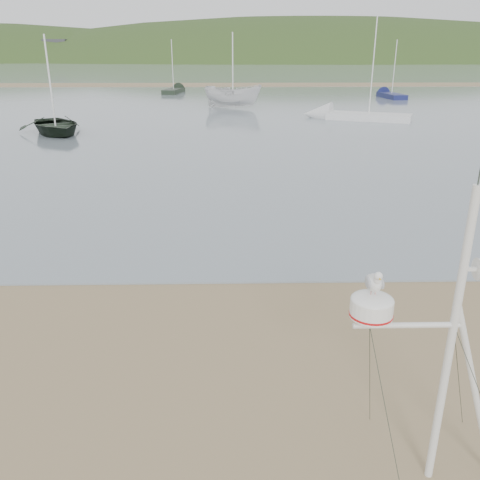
{
  "coord_description": "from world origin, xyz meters",
  "views": [
    {
      "loc": [
        1.81,
        -6.57,
        5.09
      ],
      "look_at": [
        1.97,
        1.0,
        2.22
      ],
      "focal_mm": 38.0,
      "sensor_mm": 36.0,
      "label": 1
    }
  ],
  "objects_px": {
    "sailboat_white_near": "(339,115)",
    "sailboat_blue_far": "(386,94)",
    "boat_dark": "(51,90)",
    "boat_white": "(233,77)",
    "mast_rig": "(437,406)",
    "sailboat_dark_mid": "(177,90)"
  },
  "relations": [
    {
      "from": "boat_dark",
      "to": "sailboat_blue_far",
      "type": "xyz_separation_m",
      "value": [
        27.97,
        25.08,
        -2.39
      ]
    },
    {
      "from": "boat_dark",
      "to": "boat_white",
      "type": "height_order",
      "value": "boat_dark"
    },
    {
      "from": "mast_rig",
      "to": "sailboat_dark_mid",
      "type": "distance_m",
      "value": 59.94
    },
    {
      "from": "boat_dark",
      "to": "sailboat_white_near",
      "type": "relative_size",
      "value": 0.65
    },
    {
      "from": "mast_rig",
      "to": "sailboat_white_near",
      "type": "xyz_separation_m",
      "value": [
        5.84,
        34.18,
        -0.81
      ]
    },
    {
      "from": "sailboat_white_near",
      "to": "sailboat_blue_far",
      "type": "xyz_separation_m",
      "value": [
        8.9,
        18.19,
        0.0
      ]
    },
    {
      "from": "mast_rig",
      "to": "sailboat_blue_far",
      "type": "height_order",
      "value": "sailboat_blue_far"
    },
    {
      "from": "sailboat_white_near",
      "to": "sailboat_blue_far",
      "type": "height_order",
      "value": "sailboat_white_near"
    },
    {
      "from": "boat_dark",
      "to": "boat_white",
      "type": "bearing_deg",
      "value": 22.27
    },
    {
      "from": "sailboat_dark_mid",
      "to": "sailboat_blue_far",
      "type": "bearing_deg",
      "value": -16.44
    },
    {
      "from": "boat_white",
      "to": "sailboat_blue_far",
      "type": "bearing_deg",
      "value": -40.19
    },
    {
      "from": "boat_dark",
      "to": "boat_white",
      "type": "relative_size",
      "value": 1.0
    },
    {
      "from": "mast_rig",
      "to": "boat_white",
      "type": "relative_size",
      "value": 0.87
    },
    {
      "from": "boat_white",
      "to": "mast_rig",
      "type": "bearing_deg",
      "value": -159.25
    },
    {
      "from": "boat_white",
      "to": "sailboat_blue_far",
      "type": "distance_m",
      "value": 19.98
    },
    {
      "from": "sailboat_white_near",
      "to": "sailboat_blue_far",
      "type": "bearing_deg",
      "value": 63.94
    },
    {
      "from": "sailboat_blue_far",
      "to": "sailboat_white_near",
      "type": "bearing_deg",
      "value": -116.06
    },
    {
      "from": "mast_rig",
      "to": "boat_white",
      "type": "height_order",
      "value": "boat_white"
    },
    {
      "from": "sailboat_blue_far",
      "to": "mast_rig",
      "type": "bearing_deg",
      "value": -105.72
    },
    {
      "from": "boat_white",
      "to": "sailboat_white_near",
      "type": "relative_size",
      "value": 0.65
    },
    {
      "from": "sailboat_white_near",
      "to": "sailboat_blue_far",
      "type": "distance_m",
      "value": 20.25
    },
    {
      "from": "mast_rig",
      "to": "sailboat_blue_far",
      "type": "relative_size",
      "value": 0.71
    }
  ]
}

